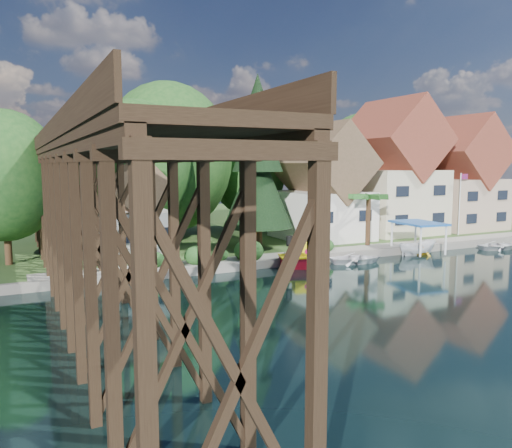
# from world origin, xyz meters

# --- Properties ---
(ground) EXTENTS (140.00, 140.00, 0.00)m
(ground) POSITION_xyz_m (0.00, 0.00, 0.00)
(ground) COLOR black
(ground) RESTS_ON ground
(bank) EXTENTS (140.00, 52.00, 0.50)m
(bank) POSITION_xyz_m (0.00, 34.00, 0.25)
(bank) COLOR #29481D
(bank) RESTS_ON ground
(seawall) EXTENTS (60.00, 0.40, 0.62)m
(seawall) POSITION_xyz_m (4.00, 8.00, 0.31)
(seawall) COLOR slate
(seawall) RESTS_ON ground
(promenade) EXTENTS (50.00, 2.60, 0.06)m
(promenade) POSITION_xyz_m (6.00, 9.30, 0.53)
(promenade) COLOR gray
(promenade) RESTS_ON bank
(trestle_bridge) EXTENTS (4.12, 44.18, 9.30)m
(trestle_bridge) POSITION_xyz_m (-16.00, 5.17, 5.35)
(trestle_bridge) COLOR black
(trestle_bridge) RESTS_ON ground
(house_left) EXTENTS (7.64, 8.64, 11.02)m
(house_left) POSITION_xyz_m (7.00, 16.00, 5.14)
(house_left) COLOR white
(house_left) RESTS_ON bank
(house_center) EXTENTS (8.65, 9.18, 13.89)m
(house_center) POSITION_xyz_m (16.00, 16.50, 6.42)
(house_center) COLOR beige
(house_center) RESTS_ON bank
(house_right) EXTENTS (8.15, 8.64, 12.45)m
(house_right) POSITION_xyz_m (25.00, 16.00, 5.78)
(house_right) COLOR tan
(house_right) RESTS_ON bank
(shed) EXTENTS (5.09, 5.40, 7.85)m
(shed) POSITION_xyz_m (-11.00, 14.50, 3.83)
(shed) COLOR white
(shed) RESTS_ON bank
(bg_trees) EXTENTS (49.90, 13.30, 10.57)m
(bg_trees) POSITION_xyz_m (1.00, 21.25, 7.29)
(bg_trees) COLOR #382314
(bg_trees) RESTS_ON bank
(shrubs) EXTENTS (15.76, 2.47, 1.70)m
(shrubs) POSITION_xyz_m (-4.60, 9.26, 1.23)
(shrubs) COLOR #1B4518
(shrubs) RESTS_ON bank
(conifer) EXTENTS (5.89, 5.89, 14.51)m
(conifer) POSITION_xyz_m (-0.94, 13.71, 7.49)
(conifer) COLOR #382314
(conifer) RESTS_ON bank
(palm_tree) EXTENTS (4.23, 4.23, 4.78)m
(palm_tree) POSITION_xyz_m (8.18, 10.43, 4.67)
(palm_tree) COLOR #382314
(palm_tree) RESTS_ON bank
(flagpole) EXTENTS (0.98, 0.09, 6.23)m
(flagpole) POSITION_xyz_m (20.70, 11.65, 4.32)
(flagpole) COLOR white
(flagpole) RESTS_ON bank
(tugboat) EXTENTS (3.78, 2.85, 2.44)m
(tugboat) POSITION_xyz_m (-0.50, 7.02, 0.73)
(tugboat) COLOR red
(tugboat) RESTS_ON ground
(boat_white_a) EXTENTS (4.65, 3.81, 0.84)m
(boat_white_a) POSITION_xyz_m (4.11, 6.66, 0.42)
(boat_white_a) COLOR white
(boat_white_a) RESTS_ON ground
(boat_canopy) EXTENTS (3.66, 4.67, 2.82)m
(boat_canopy) POSITION_xyz_m (10.72, 7.04, 1.21)
(boat_canopy) COLOR white
(boat_canopy) RESTS_ON ground
(boat_yellow) EXTENTS (2.43, 2.16, 1.19)m
(boat_yellow) POSITION_xyz_m (11.21, 7.10, 0.59)
(boat_yellow) COLOR gold
(boat_yellow) RESTS_ON ground
(boat_white_b) EXTENTS (4.19, 3.21, 0.81)m
(boat_white_b) POSITION_xyz_m (19.50, 6.12, 0.40)
(boat_white_b) COLOR white
(boat_white_b) RESTS_ON ground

